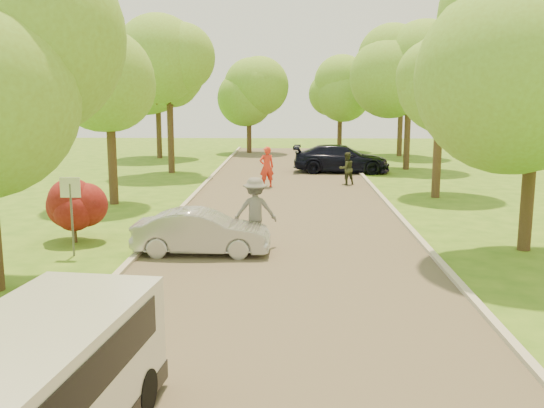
# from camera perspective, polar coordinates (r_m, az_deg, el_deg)

# --- Properties ---
(ground) EXTENTS (100.00, 100.00, 0.00)m
(ground) POSITION_cam_1_polar(r_m,az_deg,el_deg) (12.73, 1.04, -9.79)
(ground) COLOR #386919
(ground) RESTS_ON ground
(road) EXTENTS (8.00, 60.00, 0.01)m
(road) POSITION_cam_1_polar(r_m,az_deg,el_deg) (20.43, 1.32, -2.07)
(road) COLOR #4C4438
(road) RESTS_ON ground
(curb_left) EXTENTS (0.18, 60.00, 0.12)m
(curb_left) POSITION_cam_1_polar(r_m,az_deg,el_deg) (20.84, -9.89, -1.82)
(curb_left) COLOR #B2AD9E
(curb_left) RESTS_ON ground
(curb_right) EXTENTS (0.18, 60.00, 0.12)m
(curb_right) POSITION_cam_1_polar(r_m,az_deg,el_deg) (20.79, 12.57, -1.94)
(curb_right) COLOR #B2AD9E
(curb_right) RESTS_ON ground
(street_sign) EXTENTS (0.55, 0.06, 2.17)m
(street_sign) POSITION_cam_1_polar(r_m,az_deg,el_deg) (17.25, -18.41, 0.39)
(street_sign) COLOR #59595E
(street_sign) RESTS_ON ground
(red_shrub) EXTENTS (1.70, 1.70, 1.95)m
(red_shrub) POSITION_cam_1_polar(r_m,az_deg,el_deg) (18.89, -18.21, -0.22)
(red_shrub) COLOR #382619
(red_shrub) RESTS_ON ground
(tree_l_midb) EXTENTS (4.30, 4.20, 6.62)m
(tree_l_midb) POSITION_cam_1_polar(r_m,az_deg,el_deg) (24.95, -14.68, 10.43)
(tree_l_midb) COLOR #382619
(tree_l_midb) RESTS_ON ground
(tree_l_far) EXTENTS (4.92, 4.80, 7.79)m
(tree_l_far) POSITION_cam_1_polar(r_m,az_deg,el_deg) (34.60, -9.33, 11.95)
(tree_l_far) COLOR #382619
(tree_l_far) RESTS_ON ground
(tree_r_midb) EXTENTS (4.51, 4.40, 7.01)m
(tree_r_midb) POSITION_cam_1_polar(r_m,az_deg,el_deg) (26.75, 16.01, 10.97)
(tree_r_midb) COLOR #382619
(tree_r_midb) RESTS_ON ground
(tree_r_far) EXTENTS (5.33, 5.20, 8.34)m
(tree_r_far) POSITION_cam_1_polar(r_m,az_deg,el_deg) (36.68, 13.20, 12.28)
(tree_r_far) COLOR #382619
(tree_r_far) RESTS_ON ground
(tree_bg_a) EXTENTS (5.12, 5.00, 7.72)m
(tree_bg_a) POSITION_cam_1_polar(r_m,az_deg,el_deg) (42.90, -10.45, 11.35)
(tree_bg_a) COLOR #382619
(tree_bg_a) RESTS_ON ground
(tree_bg_b) EXTENTS (5.12, 5.00, 7.95)m
(tree_bg_b) POSITION_cam_1_polar(r_m,az_deg,el_deg) (44.71, 12.42, 11.52)
(tree_bg_b) COLOR #382619
(tree_bg_b) RESTS_ON ground
(tree_bg_c) EXTENTS (4.92, 4.80, 7.33)m
(tree_bg_c) POSITION_cam_1_polar(r_m,az_deg,el_deg) (46.06, -1.93, 11.06)
(tree_bg_c) COLOR #382619
(tree_bg_c) RESTS_ON ground
(tree_bg_d) EXTENTS (5.12, 5.00, 7.72)m
(tree_bg_d) POSITION_cam_1_polar(r_m,az_deg,el_deg) (48.14, 6.75, 11.31)
(tree_bg_d) COLOR #382619
(tree_bg_d) RESTS_ON ground
(minivan) EXTENTS (2.35, 4.85, 1.74)m
(minivan) POSITION_cam_1_polar(r_m,az_deg,el_deg) (7.81, -22.08, -16.69)
(minivan) COLOR silver
(minivan) RESTS_ON ground
(silver_sedan) EXTENTS (3.78, 1.37, 1.24)m
(silver_sedan) POSITION_cam_1_polar(r_m,az_deg,el_deg) (16.86, -6.61, -2.65)
(silver_sedan) COLOR #A8A9AD
(silver_sedan) RESTS_ON ground
(dark_sedan) EXTENTS (5.55, 2.56, 1.57)m
(dark_sedan) POSITION_cam_1_polar(r_m,az_deg,el_deg) (34.63, 6.53, 4.25)
(dark_sedan) COLOR black
(dark_sedan) RESTS_ON ground
(longboard) EXTENTS (0.33, 0.99, 0.11)m
(longboard) POSITION_cam_1_polar(r_m,az_deg,el_deg) (17.66, -1.57, -3.69)
(longboard) COLOR black
(longboard) RESTS_ON ground
(skateboarder) EXTENTS (1.27, 0.78, 1.91)m
(skateboarder) POSITION_cam_1_polar(r_m,az_deg,el_deg) (17.45, -1.59, -0.59)
(skateboarder) COLOR slate
(skateboarder) RESTS_ON longboard
(person_striped) EXTENTS (0.83, 0.68, 1.95)m
(person_striped) POSITION_cam_1_polar(r_m,az_deg,el_deg) (28.83, -0.50, 3.50)
(person_striped) COLOR red
(person_striped) RESTS_ON ground
(person_olive) EXTENTS (0.95, 0.86, 1.60)m
(person_olive) POSITION_cam_1_polar(r_m,az_deg,el_deg) (29.87, 7.03, 3.32)
(person_olive) COLOR #2F341F
(person_olive) RESTS_ON ground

